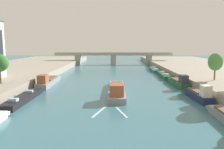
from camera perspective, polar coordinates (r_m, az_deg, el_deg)
barge_midriver at (r=49.06m, az=1.21°, el=-3.87°), size 3.66×21.10×3.22m
wake_behind_barge at (r=36.34m, az=-0.50°, el=-9.56°), size 5.60×5.89×0.03m
moored_boat_left_gap_after at (r=46.38m, az=-21.57°, el=-5.60°), size 2.64×15.66×2.16m
moored_boat_left_near at (r=62.01m, az=-15.93°, el=-1.64°), size 3.30×16.98×3.40m
moored_boat_right_near at (r=47.03m, az=21.24°, el=-4.81°), size 2.42×10.72×3.42m
moored_boat_right_downstream at (r=60.37m, az=16.68°, el=-1.91°), size 2.76×12.32×3.44m
moored_boat_right_end at (r=75.32m, az=13.18°, el=-0.20°), size 3.01×15.11×2.38m
moored_boat_right_gap_after at (r=92.20m, az=10.80°, el=1.22°), size 3.36×14.82×2.13m
tree_right_midway at (r=58.07m, az=24.88°, el=2.92°), size 3.38×3.38×6.45m
bridge_far at (r=119.66m, az=0.34°, el=4.54°), size 61.99×4.40×6.40m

